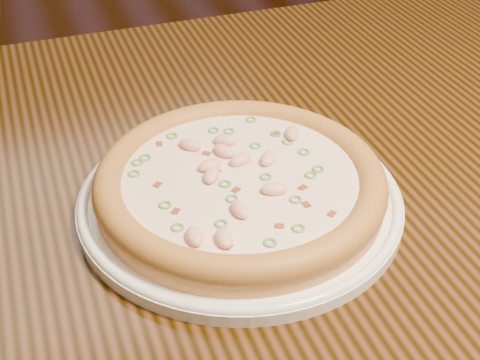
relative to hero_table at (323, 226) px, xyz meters
name	(u,v)px	position (x,y,z in m)	size (l,w,h in m)	color
hero_table	(323,226)	(0.00, 0.00, 0.00)	(1.20, 0.80, 0.75)	black
plate	(240,198)	(-0.12, -0.05, 0.11)	(0.31, 0.31, 0.02)	white
pizza	(240,182)	(-0.12, -0.05, 0.13)	(0.27, 0.27, 0.03)	tan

